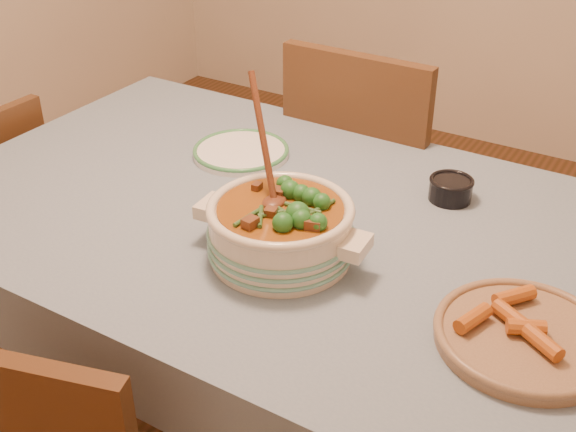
% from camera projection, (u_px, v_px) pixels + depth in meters
% --- Properties ---
extents(dining_table, '(1.68, 1.08, 0.76)m').
position_uv_depth(dining_table, '(272.00, 242.00, 1.75)').
color(dining_table, brown).
rests_on(dining_table, floor).
extents(stew_casserole, '(0.39, 0.32, 0.36)m').
position_uv_depth(stew_casserole, '(280.00, 225.00, 1.50)').
color(stew_casserole, beige).
rests_on(stew_casserole, dining_table).
extents(white_plate, '(0.26, 0.26, 0.02)m').
position_uv_depth(white_plate, '(241.00, 151.00, 1.95)').
color(white_plate, white).
rests_on(white_plate, dining_table).
extents(condiment_bowl, '(0.11, 0.11, 0.06)m').
position_uv_depth(condiment_bowl, '(451.00, 188.00, 1.73)').
color(condiment_bowl, black).
rests_on(condiment_bowl, dining_table).
extents(fried_plate, '(0.32, 0.32, 0.05)m').
position_uv_depth(fried_plate, '(525.00, 334.00, 1.29)').
color(fried_plate, '#977554').
rests_on(fried_plate, dining_table).
extents(chair_far, '(0.46, 0.46, 0.98)m').
position_uv_depth(chair_far, '(368.00, 174.00, 2.29)').
color(chair_far, '#512E18').
rests_on(chair_far, floor).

